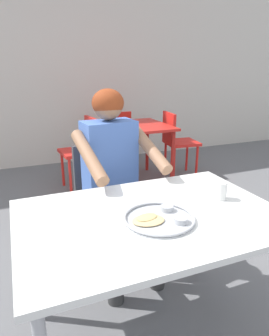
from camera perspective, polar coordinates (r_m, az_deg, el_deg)
back_wall at (r=4.63m, az=-17.02°, el=21.54°), size 12.00×0.12×3.40m
table_foreground at (r=1.48m, az=3.12°, el=-11.04°), size 1.23×0.84×0.73m
thali_tray at (r=1.39m, az=4.69°, el=-9.35°), size 0.32×0.32×0.03m
drinking_cup at (r=1.64m, az=15.86°, el=-4.03°), size 0.06×0.06×0.09m
chair_foreground at (r=2.26m, az=-5.70°, el=-4.65°), size 0.43×0.44×0.85m
diner_foreground at (r=1.98m, az=-3.67°, el=-0.24°), size 0.53×0.58×1.26m
table_background_red at (r=3.71m, az=0.01°, el=6.69°), size 0.79×0.84×0.73m
chair_red_left at (r=3.62m, az=-9.51°, el=3.92°), size 0.43×0.43×0.84m
chair_red_right at (r=4.00m, az=7.87°, el=5.39°), size 0.44×0.42×0.85m
chair_red_far at (r=4.32m, az=-3.63°, el=6.26°), size 0.41×0.45×0.81m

